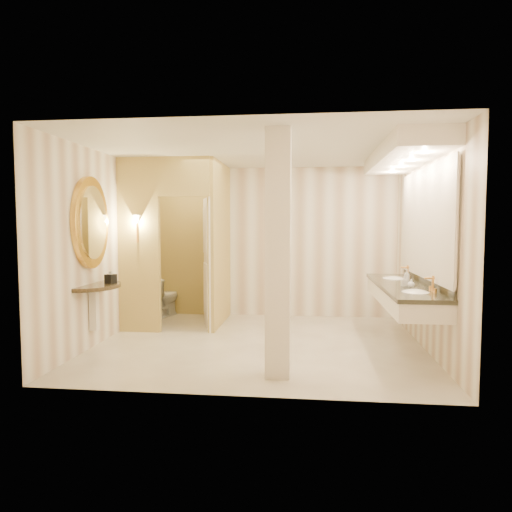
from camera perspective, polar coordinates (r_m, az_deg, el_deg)
The scene contains 16 objects.
floor at distance 6.56m, azimuth 0.40°, elevation -10.85°, with size 4.50×4.50×0.00m, color #EFE6CE.
ceiling at distance 6.42m, azimuth 0.41°, elevation 13.14°, with size 4.50×4.50×0.00m, color silver.
wall_back at distance 8.34m, azimuth 1.84°, elevation 1.73°, with size 4.50×0.02×2.70m, color white.
wall_front at distance 4.37m, azimuth -2.33°, elevation -0.34°, with size 4.50×0.02×2.70m, color white.
wall_left at distance 6.95m, azimuth -18.37°, elevation 1.07°, with size 0.02×4.00×2.70m, color white.
wall_right at distance 6.51m, azimuth 20.51°, elevation 0.84°, with size 0.02×4.00×2.70m, color white.
toilet_closet at distance 7.50m, azimuth -7.35°, elevation 1.71°, with size 1.50×1.55×2.70m.
wall_sconce at distance 7.21m, azimuth -14.65°, elevation 4.28°, with size 0.14×0.14×0.42m.
vanity at distance 6.39m, azimuth 18.33°, elevation 3.34°, with size 0.75×2.74×2.09m.
console_shelf at distance 6.48m, azimuth -19.92°, elevation 0.75°, with size 0.94×0.94×1.92m.
pillar at distance 4.96m, azimuth 2.79°, elevation 0.18°, with size 0.27×0.27×2.70m, color white.
tissue_box at distance 6.55m, azimuth -17.71°, elevation -2.72°, with size 0.12×0.12×0.12m, color black.
toilet at distance 8.53m, azimuth -11.56°, elevation -4.98°, with size 0.40×0.71×0.72m, color white.
soap_bottle_a at distance 6.24m, azimuth 18.00°, elevation -3.02°, with size 0.06×0.06×0.13m, color beige.
soap_bottle_b at distance 6.10m, azimuth 18.83°, elevation -3.27°, with size 0.09×0.09×0.11m, color silver.
soap_bottle_c at distance 6.35m, azimuth 18.33°, elevation -2.53°, with size 0.08×0.08×0.21m, color #C6B28C.
Camera 1 is at (0.66, -6.30, 1.68)m, focal length 32.00 mm.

